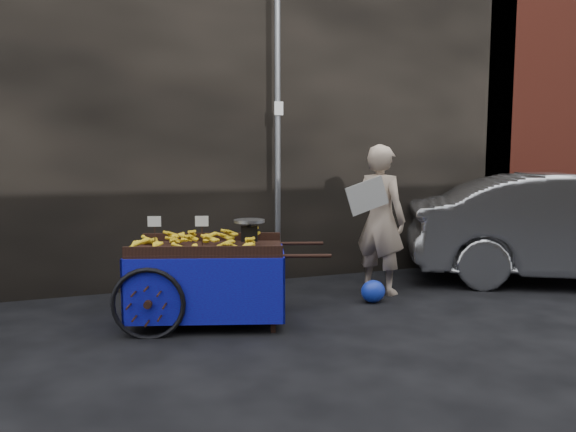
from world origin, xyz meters
name	(u,v)px	position (x,y,z in m)	size (l,w,h in m)	color
ground	(291,311)	(0.00, 0.00, 0.00)	(80.00, 80.00, 0.00)	black
building_wall	(255,108)	(0.39, 2.60, 2.50)	(13.50, 2.00, 5.00)	black
street_pole	(278,138)	(0.30, 1.30, 2.01)	(0.12, 0.10, 4.00)	slate
banana_cart	(203,255)	(-1.01, -0.03, 0.73)	(2.37, 1.59, 1.19)	black
vendor	(380,219)	(1.39, 0.42, 0.96)	(0.98, 0.84, 1.92)	tan
plastic_bag	(373,291)	(1.08, 0.02, 0.14)	(0.31, 0.24, 0.27)	#1933C1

